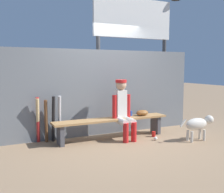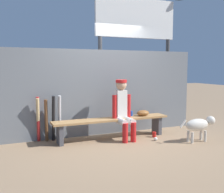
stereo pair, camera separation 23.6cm
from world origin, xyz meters
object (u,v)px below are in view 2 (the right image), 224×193
bat_aluminum_red (38,119)px  dugout_bench (112,123)px  cup_on_bench (131,113)px  cup_on_ground (154,135)px  baseball_glove (143,113)px  player_seated (123,108)px  bat_wood_natural (38,120)px  baseball (156,139)px  bat_wood_dark (46,121)px  bat_aluminum_black (53,119)px  scoreboard (138,30)px  bat_aluminum_silver (59,118)px  dog (199,125)px

bat_aluminum_red → dugout_bench: bearing=-13.8°
cup_on_bench → bat_aluminum_red: bearing=171.8°
bat_aluminum_red → cup_on_ground: (2.29, -0.59, -0.40)m
dugout_bench → baseball_glove: 0.74m
player_seated → bat_wood_natural: player_seated is taller
baseball → dugout_bench: bearing=146.2°
bat_wood_dark → cup_on_ground: (2.14, -0.55, -0.37)m
bat_wood_dark → bat_aluminum_red: bearing=163.8°
cup_on_bench → bat_aluminum_black: bearing=173.1°
scoreboard → cup_on_bench: bearing=-125.0°
player_seated → scoreboard: size_ratio=0.36×
bat_aluminum_black → bat_aluminum_red: 0.29m
dugout_bench → baseball_glove: size_ratio=8.78×
bat_wood_dark → cup_on_ground: 2.24m
dugout_bench → bat_aluminum_silver: bearing=163.7°
bat_wood_natural → bat_aluminum_red: bearing=32.1°
player_seated → bat_aluminum_silver: player_seated is taller
bat_wood_natural → dog: (2.94, -1.22, -0.11)m
bat_aluminum_red → cup_on_ground: bearing=-14.5°
player_seated → baseball: 0.90m
bat_aluminum_black → baseball: size_ratio=12.36×
bat_wood_natural → bat_aluminum_red: size_ratio=0.99×
dugout_bench → bat_wood_natural: (-1.43, 0.35, 0.11)m
baseball_glove → bat_wood_dark: (-2.00, 0.31, -0.06)m
cup_on_bench → cup_on_ground: bearing=-39.0°
bat_wood_natural → cup_on_ground: 2.40m
bat_wood_natural → scoreboard: 3.33m
dugout_bench → bat_wood_dark: 1.32m
dugout_bench → cup_on_ground: (0.87, -0.24, -0.28)m
dugout_bench → baseball_glove: bearing=0.0°
cup_on_ground → cup_on_bench: cup_on_bench is taller
dugout_bench → bat_wood_dark: size_ratio=2.92×
bat_wood_dark → dog: size_ratio=1.00×
baseball_glove → scoreboard: 2.24m
player_seated → bat_wood_natural: 1.71m
dugout_bench → bat_aluminum_red: size_ratio=2.73×
bat_aluminum_red → bat_aluminum_black: bearing=-15.6°
bat_aluminum_red → baseball: size_ratio=12.15×
cup_on_ground → bat_aluminum_red: bearing=165.5°
bat_aluminum_black → scoreboard: size_ratio=0.27×
baseball → scoreboard: size_ratio=0.02×
baseball_glove → dog: 1.18m
bat_aluminum_black → bat_wood_dark: size_ratio=1.09×
baseball_glove → dugout_bench: bearing=180.0°
cup_on_bench → bat_aluminum_silver: bearing=171.6°
baseball_glove → bat_wood_dark: size_ratio=0.33×
dugout_bench → scoreboard: 2.60m
bat_wood_natural → baseball: (2.17, -0.85, -0.40)m
bat_aluminum_silver → cup_on_ground: bat_aluminum_silver is taller
cup_on_bench → dog: cup_on_bench is taller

